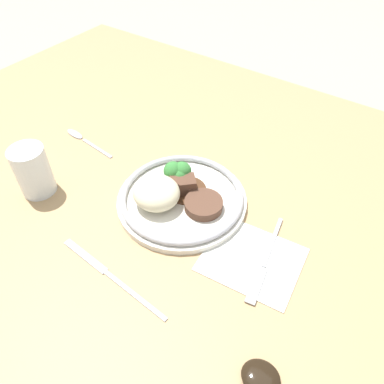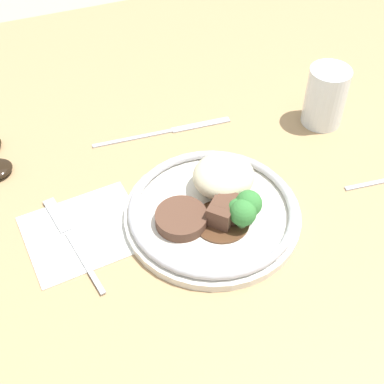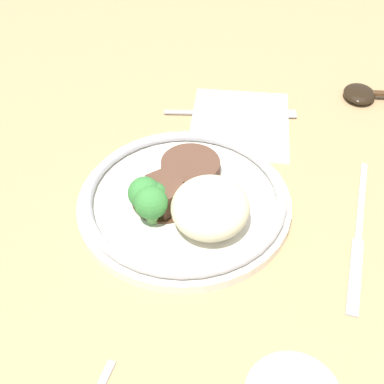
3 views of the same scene
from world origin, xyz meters
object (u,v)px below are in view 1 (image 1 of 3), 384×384
(fork, at_px, (263,266))
(knife, at_px, (108,274))
(juice_glass, at_px, (34,173))
(plate, at_px, (178,195))
(spoon, at_px, (80,137))

(fork, height_order, knife, fork)
(juice_glass, xyz_separation_m, fork, (-0.44, -0.09, -0.04))
(juice_glass, bearing_deg, plate, -152.30)
(plate, bearing_deg, juice_glass, 27.70)
(spoon, bearing_deg, plate, 179.43)
(plate, distance_m, juice_glass, 0.27)
(plate, xyz_separation_m, juice_glass, (0.24, 0.13, 0.02))
(knife, bearing_deg, spoon, -32.70)
(fork, xyz_separation_m, knife, (0.19, 0.15, -0.00))
(plate, height_order, knife, plate)
(knife, bearing_deg, fork, -137.94)
(knife, height_order, spoon, spoon)
(knife, bearing_deg, juice_glass, -10.90)
(plate, relative_size, knife, 1.06)
(juice_glass, xyz_separation_m, spoon, (0.06, -0.16, -0.04))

